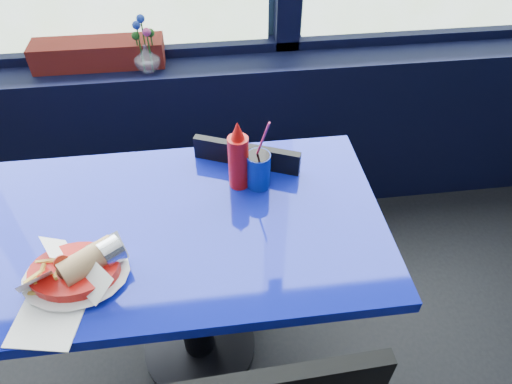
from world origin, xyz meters
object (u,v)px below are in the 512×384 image
(near_table, at_px, (186,261))
(food_basket, at_px, (77,270))
(ketchup_bottle, at_px, (238,158))
(soda_cup, at_px, (258,169))
(planter_box, at_px, (99,53))
(chair_near_back, at_px, (234,202))
(flower_vase, at_px, (146,55))

(near_table, bearing_deg, food_basket, -148.01)
(ketchup_bottle, distance_m, soda_cup, 0.07)
(planter_box, height_order, food_basket, planter_box)
(chair_near_back, xyz_separation_m, flower_vase, (-0.30, 0.49, 0.39))
(planter_box, relative_size, food_basket, 1.97)
(chair_near_back, height_order, food_basket, food_basket)
(planter_box, bearing_deg, flower_vase, -18.35)
(planter_box, relative_size, flower_vase, 2.35)
(near_table, xyz_separation_m, chair_near_back, (0.18, 0.33, -0.09))
(ketchup_bottle, bearing_deg, soda_cup, -9.89)
(food_basket, xyz_separation_m, ketchup_bottle, (0.45, 0.30, 0.07))
(food_basket, relative_size, soda_cup, 1.05)
(food_basket, height_order, soda_cup, soda_cup)
(near_table, height_order, ketchup_bottle, ketchup_bottle)
(near_table, relative_size, chair_near_back, 1.45)
(near_table, distance_m, flower_vase, 0.88)
(chair_near_back, xyz_separation_m, planter_box, (-0.49, 0.55, 0.38))
(flower_vase, bearing_deg, planter_box, 161.19)
(flower_vase, distance_m, ketchup_bottle, 0.74)
(food_basket, bearing_deg, chair_near_back, 38.50)
(ketchup_bottle, bearing_deg, near_table, -143.09)
(ketchup_bottle, height_order, soda_cup, soda_cup)
(flower_vase, bearing_deg, ketchup_bottle, -65.81)
(near_table, height_order, chair_near_back, chair_near_back)
(chair_near_back, relative_size, flower_vase, 3.70)
(chair_near_back, bearing_deg, flower_vase, -35.72)
(chair_near_back, height_order, planter_box, planter_box)
(flower_vase, distance_m, food_basket, 0.99)
(near_table, distance_m, ketchup_bottle, 0.37)
(near_table, height_order, food_basket, food_basket)
(flower_vase, bearing_deg, near_table, -82.18)
(planter_box, xyz_separation_m, ketchup_bottle, (0.50, -0.74, 0.00))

